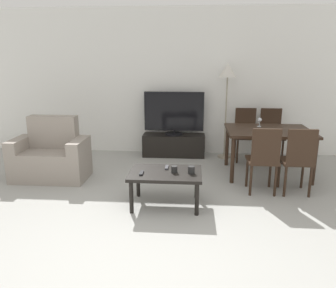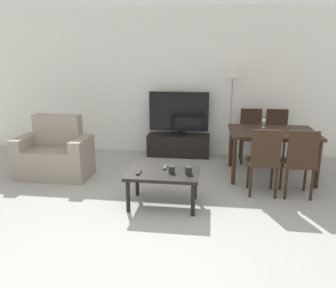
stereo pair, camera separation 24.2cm
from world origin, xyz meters
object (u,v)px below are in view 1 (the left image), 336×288
(tv, at_px, (174,113))
(coffee_table, at_px, (166,176))
(dining_chair_near, at_px, (264,157))
(floor_lamp, at_px, (227,77))
(cup_white_near, at_px, (191,170))
(remote_secondary, at_px, (167,167))
(cup_colored_far, at_px, (174,169))
(dining_chair_far_left, at_px, (246,132))
(dining_chair_far, at_px, (271,132))
(dining_chair_near_right, at_px, (298,158))
(wine_glass_left, at_px, (260,120))
(tv_stand, at_px, (174,145))
(remote_primary, at_px, (142,173))
(dining_table, at_px, (268,135))
(armchair, at_px, (51,157))

(tv, height_order, coffee_table, tv)
(dining_chair_near, xyz_separation_m, floor_lamp, (-0.36, 1.67, 0.96))
(cup_white_near, bearing_deg, remote_secondary, 150.48)
(coffee_table, relative_size, cup_colored_far, 10.56)
(coffee_table, xyz_separation_m, dining_chair_far_left, (1.27, 2.03, 0.13))
(cup_colored_far, bearing_deg, cup_white_near, -3.99)
(dining_chair_far, distance_m, dining_chair_near_right, 1.57)
(remote_secondary, height_order, wine_glass_left, wine_glass_left)
(tv_stand, bearing_deg, remote_primary, -96.53)
(dining_chair_near, bearing_deg, dining_table, 74.02)
(coffee_table, height_order, dining_chair_far, dining_chair_far)
(coffee_table, bearing_deg, dining_chair_far, 49.71)
(tv, height_order, dining_chair_near_right, tv)
(armchair, xyz_separation_m, wine_glass_left, (3.22, 0.63, 0.49))
(armchair, bearing_deg, dining_table, 7.14)
(armchair, relative_size, coffee_table, 1.24)
(dining_table, relative_size, cup_colored_far, 15.29)
(wine_glass_left, bearing_deg, armchair, -168.93)
(floor_lamp, distance_m, remote_primary, 2.74)
(remote_secondary, distance_m, wine_glass_left, 1.95)
(dining_chair_near_right, xyz_separation_m, dining_chair_far_left, (-0.45, 1.57, 0.00))
(dining_chair_far, height_order, cup_white_near, dining_chair_far)
(dining_table, distance_m, floor_lamp, 1.35)
(floor_lamp, bearing_deg, dining_chair_near_right, -64.32)
(dining_chair_near, distance_m, dining_chair_near_right, 0.45)
(dining_chair_far_left, xyz_separation_m, remote_primary, (-1.56, -2.13, -0.07))
(cup_colored_far, bearing_deg, coffee_table, 169.75)
(dining_table, height_order, floor_lamp, floor_lamp)
(coffee_table, distance_m, floor_lamp, 2.57)
(dining_chair_near_right, distance_m, floor_lamp, 2.09)
(dining_table, xyz_separation_m, dining_chair_far, (0.22, 0.79, -0.13))
(dining_table, distance_m, dining_chair_far, 0.83)
(remote_primary, bearing_deg, dining_chair_far, 46.63)
(tv, relative_size, dining_table, 0.85)
(dining_chair_far_left, bearing_deg, dining_chair_far, 0.00)
(dining_chair_far_left, bearing_deg, cup_colored_far, -119.58)
(cup_white_near, bearing_deg, dining_chair_far_left, 65.15)
(armchair, height_order, wine_glass_left, armchair)
(floor_lamp, height_order, wine_glass_left, floor_lamp)
(armchair, bearing_deg, tv_stand, 36.68)
(tv_stand, relative_size, floor_lamp, 0.67)
(wine_glass_left, bearing_deg, dining_chair_far, 59.92)
(dining_chair_far_left, distance_m, remote_primary, 2.64)
(coffee_table, xyz_separation_m, wine_glass_left, (1.39, 1.46, 0.44))
(armchair, distance_m, cup_colored_far, 2.12)
(tv_stand, bearing_deg, dining_chair_near, -52.75)
(armchair, distance_m, dining_chair_far, 3.75)
(tv, relative_size, wine_glass_left, 7.51)
(dining_chair_far, bearing_deg, dining_chair_near_right, -90.00)
(tv_stand, distance_m, floor_lamp, 1.59)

